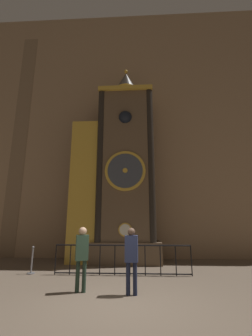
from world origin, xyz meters
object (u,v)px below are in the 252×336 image
object	(u,v)px
clock_tower	(117,172)
stanchion_post	(32,265)
visitor_far	(131,254)
visitor_near	(82,252)

from	to	relation	value
clock_tower	stanchion_post	distance (m)	5.44
clock_tower	visitor_far	world-z (taller)	clock_tower
clock_tower	visitor_far	size ratio (longest dim) A/B	6.09
visitor_near	stanchion_post	xyz separation A→B (m)	(-2.35, 2.08, -0.72)
visitor_near	visitor_far	distance (m)	1.39
visitor_near	visitor_far	bearing A→B (deg)	-26.50
clock_tower	visitor_far	xyz separation A→B (m)	(0.86, -4.61, -3.27)
visitor_far	stanchion_post	distance (m)	4.41
visitor_near	visitor_far	world-z (taller)	visitor_near
clock_tower	stanchion_post	xyz separation A→B (m)	(-2.87, -2.36, -3.97)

